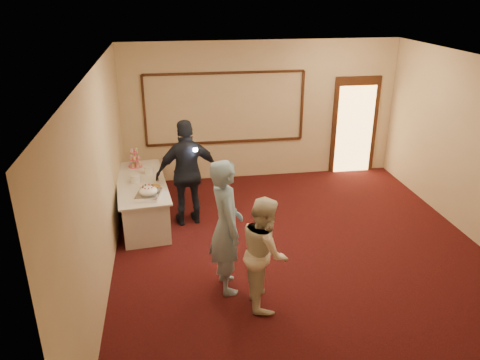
% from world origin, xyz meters
% --- Properties ---
extents(floor, '(7.00, 7.00, 0.00)m').
position_xyz_m(floor, '(0.00, 0.00, 0.00)').
color(floor, black).
rests_on(floor, ground).
extents(room_walls, '(6.04, 7.04, 3.02)m').
position_xyz_m(room_walls, '(0.00, 0.00, 2.03)').
color(room_walls, beige).
rests_on(room_walls, floor).
extents(wall_molding, '(3.45, 0.04, 1.55)m').
position_xyz_m(wall_molding, '(-0.80, 3.47, 1.60)').
color(wall_molding, black).
rests_on(wall_molding, room_walls).
extents(doorway, '(1.05, 0.07, 2.20)m').
position_xyz_m(doorway, '(2.15, 3.45, 1.08)').
color(doorway, black).
rests_on(doorway, floor).
extents(buffet_table, '(1.08, 2.29, 0.77)m').
position_xyz_m(buffet_table, '(-2.57, 1.67, 0.39)').
color(buffet_table, silver).
rests_on(buffet_table, floor).
extents(pavlova_tray, '(0.45, 0.57, 0.19)m').
position_xyz_m(pavlova_tray, '(-2.42, 0.96, 0.85)').
color(pavlova_tray, silver).
rests_on(pavlova_tray, buffet_table).
extents(cupcake_stand, '(0.27, 0.27, 0.40)m').
position_xyz_m(cupcake_stand, '(-2.70, 2.45, 0.91)').
color(cupcake_stand, '#E3507C').
rests_on(cupcake_stand, buffet_table).
extents(plate_stack_a, '(0.17, 0.17, 0.14)m').
position_xyz_m(plate_stack_a, '(-2.66, 1.62, 0.84)').
color(plate_stack_a, white).
rests_on(plate_stack_a, buffet_table).
extents(plate_stack_b, '(0.17, 0.17, 0.14)m').
position_xyz_m(plate_stack_b, '(-2.43, 2.01, 0.84)').
color(plate_stack_b, white).
rests_on(plate_stack_b, buffet_table).
extents(tart, '(0.26, 0.26, 0.05)m').
position_xyz_m(tart, '(-2.33, 1.28, 0.80)').
color(tart, white).
rests_on(tart, buffet_table).
extents(man, '(0.54, 0.75, 1.95)m').
position_xyz_m(man, '(-1.33, -0.65, 0.98)').
color(man, '#86AACC').
rests_on(man, floor).
extents(woman, '(0.60, 0.77, 1.56)m').
position_xyz_m(woman, '(-0.87, -1.06, 0.78)').
color(woman, white).
rests_on(woman, floor).
extents(guest, '(1.19, 0.65, 1.93)m').
position_xyz_m(guest, '(-1.73, 1.44, 0.97)').
color(guest, black).
rests_on(guest, floor).
extents(camera_flash, '(0.08, 0.06, 0.05)m').
position_xyz_m(camera_flash, '(-1.60, 1.21, 1.47)').
color(camera_flash, white).
rests_on(camera_flash, guest).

